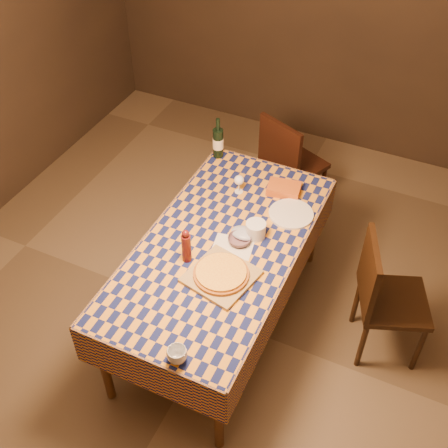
{
  "coord_description": "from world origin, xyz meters",
  "views": [
    {
      "loc": [
        1.05,
        -2.21,
        3.25
      ],
      "look_at": [
        0.0,
        0.05,
        0.9
      ],
      "focal_mm": 45.0,
      "sensor_mm": 36.0,
      "label": 1
    }
  ],
  "objects_px": {
    "pizza": "(221,273)",
    "chair_far": "(288,162)",
    "wine_bottle": "(218,142)",
    "cutting_board": "(221,276)",
    "chair_right": "(383,294)",
    "bowl": "(239,240)",
    "dining_table": "(221,253)",
    "white_plate": "(291,214)"
  },
  "relations": [
    {
      "from": "bowl",
      "to": "chair_far",
      "type": "distance_m",
      "value": 1.27
    },
    {
      "from": "white_plate",
      "to": "chair_far",
      "type": "bearing_deg",
      "value": 110.22
    },
    {
      "from": "cutting_board",
      "to": "chair_right",
      "type": "distance_m",
      "value": 1.05
    },
    {
      "from": "white_plate",
      "to": "dining_table",
      "type": "bearing_deg",
      "value": -124.55
    },
    {
      "from": "chair_far",
      "to": "white_plate",
      "type": "bearing_deg",
      "value": -69.78
    },
    {
      "from": "cutting_board",
      "to": "wine_bottle",
      "type": "relative_size",
      "value": 1.13
    },
    {
      "from": "cutting_board",
      "to": "chair_far",
      "type": "relative_size",
      "value": 0.39
    },
    {
      "from": "pizza",
      "to": "white_plate",
      "type": "xyz_separation_m",
      "value": [
        0.18,
        0.69,
        -0.03
      ]
    },
    {
      "from": "cutting_board",
      "to": "wine_bottle",
      "type": "bearing_deg",
      "value": 116.27
    },
    {
      "from": "wine_bottle",
      "to": "chair_right",
      "type": "relative_size",
      "value": 0.34
    },
    {
      "from": "cutting_board",
      "to": "white_plate",
      "type": "relative_size",
      "value": 1.22
    },
    {
      "from": "cutting_board",
      "to": "chair_right",
      "type": "height_order",
      "value": "chair_right"
    },
    {
      "from": "bowl",
      "to": "cutting_board",
      "type": "bearing_deg",
      "value": -86.2
    },
    {
      "from": "chair_right",
      "to": "bowl",
      "type": "bearing_deg",
      "value": -167.81
    },
    {
      "from": "wine_bottle",
      "to": "white_plate",
      "type": "xyz_separation_m",
      "value": [
        0.71,
        -0.39,
        -0.11
      ]
    },
    {
      "from": "wine_bottle",
      "to": "white_plate",
      "type": "relative_size",
      "value": 1.08
    },
    {
      "from": "wine_bottle",
      "to": "chair_right",
      "type": "height_order",
      "value": "wine_bottle"
    },
    {
      "from": "dining_table",
      "to": "wine_bottle",
      "type": "xyz_separation_m",
      "value": [
        -0.41,
        0.83,
        0.2
      ]
    },
    {
      "from": "wine_bottle",
      "to": "cutting_board",
      "type": "bearing_deg",
      "value": -63.73
    },
    {
      "from": "dining_table",
      "to": "chair_right",
      "type": "relative_size",
      "value": 1.98
    },
    {
      "from": "cutting_board",
      "to": "pizza",
      "type": "height_order",
      "value": "pizza"
    },
    {
      "from": "bowl",
      "to": "chair_far",
      "type": "relative_size",
      "value": 0.15
    },
    {
      "from": "cutting_board",
      "to": "chair_far",
      "type": "distance_m",
      "value": 1.57
    },
    {
      "from": "cutting_board",
      "to": "white_plate",
      "type": "distance_m",
      "value": 0.71
    },
    {
      "from": "dining_table",
      "to": "bowl",
      "type": "height_order",
      "value": "bowl"
    },
    {
      "from": "pizza",
      "to": "chair_far",
      "type": "height_order",
      "value": "chair_far"
    },
    {
      "from": "bowl",
      "to": "chair_right",
      "type": "xyz_separation_m",
      "value": [
        0.9,
        0.19,
        -0.27
      ]
    },
    {
      "from": "cutting_board",
      "to": "chair_right",
      "type": "relative_size",
      "value": 0.39
    },
    {
      "from": "bowl",
      "to": "white_plate",
      "type": "xyz_separation_m",
      "value": [
        0.2,
        0.38,
        -0.01
      ]
    },
    {
      "from": "chair_right",
      "to": "chair_far",
      "type": "bearing_deg",
      "value": 134.25
    },
    {
      "from": "wine_bottle",
      "to": "dining_table",
      "type": "bearing_deg",
      "value": -63.63
    },
    {
      "from": "dining_table",
      "to": "bowl",
      "type": "xyz_separation_m",
      "value": [
        0.1,
        0.06,
        0.1
      ]
    },
    {
      "from": "bowl",
      "to": "chair_far",
      "type": "bearing_deg",
      "value": 95.15
    },
    {
      "from": "white_plate",
      "to": "chair_right",
      "type": "bearing_deg",
      "value": -14.78
    },
    {
      "from": "cutting_board",
      "to": "pizza",
      "type": "bearing_deg",
      "value": 180.0
    },
    {
      "from": "pizza",
      "to": "wine_bottle",
      "type": "xyz_separation_m",
      "value": [
        -0.53,
        1.07,
        0.08
      ]
    },
    {
      "from": "pizza",
      "to": "chair_right",
      "type": "distance_m",
      "value": 1.05
    },
    {
      "from": "dining_table",
      "to": "cutting_board",
      "type": "height_order",
      "value": "cutting_board"
    },
    {
      "from": "cutting_board",
      "to": "wine_bottle",
      "type": "height_order",
      "value": "wine_bottle"
    },
    {
      "from": "pizza",
      "to": "dining_table",
      "type": "bearing_deg",
      "value": 115.93
    },
    {
      "from": "white_plate",
      "to": "chair_far",
      "type": "relative_size",
      "value": 0.32
    },
    {
      "from": "wine_bottle",
      "to": "chair_far",
      "type": "distance_m",
      "value": 0.72
    }
  ]
}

